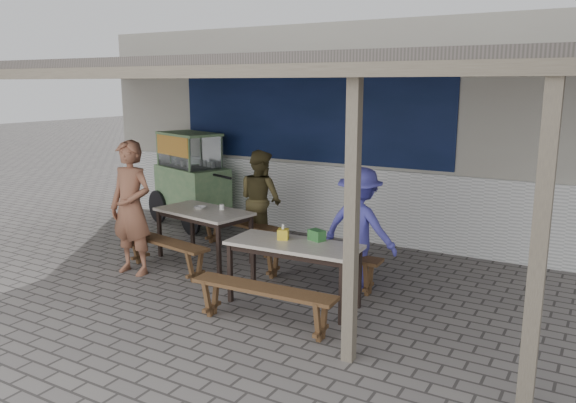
# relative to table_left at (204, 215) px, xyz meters

# --- Properties ---
(ground) EXTENTS (60.00, 60.00, 0.00)m
(ground) POSITION_rel_table_left_xyz_m (0.72, -0.84, -0.67)
(ground) COLOR slate
(ground) RESTS_ON ground
(back_wall) EXTENTS (9.00, 1.28, 3.50)m
(back_wall) POSITION_rel_table_left_xyz_m (0.72, 2.74, 1.05)
(back_wall) COLOR #BAB7A7
(back_wall) RESTS_ON ground
(warung_roof) EXTENTS (9.00, 4.21, 2.81)m
(warung_roof) POSITION_rel_table_left_xyz_m (0.74, 0.06, 2.04)
(warung_roof) COLOR #564F4A
(warung_roof) RESTS_ON ground
(table_left) EXTENTS (1.51, 0.98, 0.75)m
(table_left) POSITION_rel_table_left_xyz_m (0.00, 0.00, 0.00)
(table_left) COLOR beige
(table_left) RESTS_ON ground
(bench_left_street) EXTENTS (1.53, 0.53, 0.45)m
(bench_left_street) POSITION_rel_table_left_xyz_m (-0.12, -0.69, -0.33)
(bench_left_street) COLOR brown
(bench_left_street) RESTS_ON ground
(bench_left_wall) EXTENTS (1.53, 0.53, 0.45)m
(bench_left_wall) POSITION_rel_table_left_xyz_m (0.12, 0.69, -0.33)
(bench_left_wall) COLOR brown
(bench_left_wall) RESTS_ON ground
(table_right) EXTENTS (1.56, 0.71, 0.75)m
(table_right) POSITION_rel_table_left_xyz_m (1.97, -0.83, -0.00)
(table_right) COLOR beige
(table_right) RESTS_ON ground
(bench_right_street) EXTENTS (1.64, 0.35, 0.45)m
(bench_right_street) POSITION_rel_table_left_xyz_m (2.00, -1.53, -0.33)
(bench_right_street) COLOR brown
(bench_right_street) RESTS_ON ground
(bench_right_wall) EXTENTS (1.64, 0.35, 0.45)m
(bench_right_wall) POSITION_rel_table_left_xyz_m (1.94, -0.13, -0.33)
(bench_right_wall) COLOR brown
(bench_right_wall) RESTS_ON ground
(vendor_cart) EXTENTS (2.15, 1.30, 1.68)m
(vendor_cart) POSITION_rel_table_left_xyz_m (-1.52, 1.56, 0.24)
(vendor_cart) COLOR #87A76F
(vendor_cart) RESTS_ON ground
(patron_street_side) EXTENTS (0.68, 0.46, 1.81)m
(patron_street_side) POSITION_rel_table_left_xyz_m (-0.48, -0.93, 0.23)
(patron_street_side) COLOR brown
(patron_street_side) RESTS_ON ground
(patron_wall_side) EXTENTS (0.90, 0.80, 1.55)m
(patron_wall_side) POSITION_rel_table_left_xyz_m (0.37, 0.95, 0.10)
(patron_wall_side) COLOR brown
(patron_wall_side) RESTS_ON ground
(patron_right_table) EXTENTS (1.05, 0.67, 1.54)m
(patron_right_table) POSITION_rel_table_left_xyz_m (2.38, 0.10, 0.10)
(patron_right_table) COLOR #4948B5
(patron_right_table) RESTS_ON ground
(tissue_box) EXTENTS (0.16, 0.16, 0.12)m
(tissue_box) POSITION_rel_table_left_xyz_m (1.78, -0.76, 0.14)
(tissue_box) COLOR yellow
(tissue_box) RESTS_ON table_right
(donation_box) EXTENTS (0.22, 0.18, 0.13)m
(donation_box) POSITION_rel_table_left_xyz_m (2.14, -0.60, 0.14)
(donation_box) COLOR #347637
(donation_box) RESTS_ON table_right
(condiment_jar) EXTENTS (0.07, 0.07, 0.08)m
(condiment_jar) POSITION_rel_table_left_xyz_m (0.21, 0.16, 0.12)
(condiment_jar) COLOR white
(condiment_jar) RESTS_ON table_left
(condiment_bowl) EXTENTS (0.17, 0.17, 0.04)m
(condiment_bowl) POSITION_rel_table_left_xyz_m (-0.09, 0.03, 0.10)
(condiment_bowl) COLOR silver
(condiment_bowl) RESTS_ON table_left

